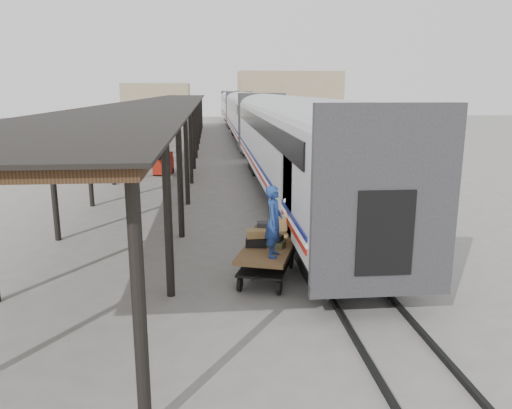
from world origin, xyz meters
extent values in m
plane|color=slate|center=(0.00, 0.00, 0.00)|extent=(160.00, 160.00, 0.00)
cube|color=silver|center=(3.20, 8.00, 2.60)|extent=(3.00, 24.00, 2.90)
cube|color=#28282B|center=(3.20, -3.90, 2.60)|extent=(3.04, 0.22, 3.50)
cube|color=black|center=(1.68, 8.00, 3.50)|extent=(0.04, 22.08, 0.65)
cube|color=black|center=(3.20, 8.00, 0.90)|extent=(2.55, 23.04, 0.50)
cube|color=silver|center=(3.20, 34.00, 2.60)|extent=(3.00, 24.00, 2.90)
cube|color=#28282B|center=(3.20, 22.10, 2.60)|extent=(3.04, 0.22, 3.50)
cube|color=black|center=(1.68, 34.00, 3.50)|extent=(0.04, 22.08, 0.65)
cube|color=black|center=(3.20, 34.00, 0.90)|extent=(2.55, 23.04, 0.50)
cube|color=silver|center=(3.20, 60.00, 2.60)|extent=(3.00, 24.00, 2.90)
cube|color=#28282B|center=(3.20, 48.10, 2.60)|extent=(3.04, 0.22, 3.50)
cube|color=black|center=(1.68, 60.00, 3.50)|extent=(0.04, 22.08, 0.65)
cube|color=black|center=(3.20, 60.00, 0.90)|extent=(2.55, 23.04, 0.50)
cube|color=black|center=(1.95, -0.50, 2.15)|extent=(0.50, 1.70, 2.00)
imported|color=silver|center=(1.95, -0.50, 2.01)|extent=(0.72, 0.89, 1.72)
cube|color=#A17A45|center=(1.55, -0.65, 1.40)|extent=(0.57, 0.25, 0.42)
cube|color=#422B19|center=(-3.40, 24.00, 4.00)|extent=(4.60, 64.00, 0.18)
cube|color=black|center=(-3.40, 24.00, 4.12)|extent=(4.90, 64.30, 0.06)
cylinder|color=black|center=(-5.45, 24.00, 2.00)|extent=(0.20, 0.20, 4.00)
cylinder|color=black|center=(-5.45, 55.00, 2.00)|extent=(0.20, 0.20, 4.00)
cylinder|color=black|center=(-1.35, -7.00, 2.00)|extent=(0.20, 0.20, 4.00)
cylinder|color=black|center=(-1.35, 24.00, 2.00)|extent=(0.20, 0.20, 4.00)
cylinder|color=black|center=(-1.35, 55.00, 2.00)|extent=(0.20, 0.20, 4.00)
cube|color=black|center=(2.48, 34.00, 0.06)|extent=(0.10, 150.00, 0.12)
cube|color=black|center=(3.92, 34.00, 0.06)|extent=(0.10, 150.00, 0.12)
cube|color=tan|center=(14.00, 78.00, 4.00)|extent=(18.00, 10.00, 8.00)
cube|color=tan|center=(-10.00, 82.00, 3.00)|extent=(12.00, 8.00, 6.00)
cube|color=brown|center=(1.11, -1.13, 0.80)|extent=(1.93, 2.67, 0.12)
cube|color=black|center=(1.11, -1.13, 0.45)|extent=(1.80, 2.54, 0.06)
cylinder|color=black|center=(0.35, -1.88, 0.20)|extent=(0.20, 0.41, 0.40)
cylinder|color=black|center=(1.30, -2.18, 0.20)|extent=(0.20, 0.41, 0.40)
cylinder|color=black|center=(0.93, -0.07, 0.20)|extent=(0.20, 0.41, 0.40)
cylinder|color=black|center=(1.88, -0.38, 0.20)|extent=(0.20, 0.41, 0.40)
cube|color=#323234|center=(1.03, -0.53, 0.97)|extent=(0.70, 0.56, 0.21)
cube|color=#A17A45|center=(1.62, -0.52, 0.97)|extent=(0.71, 0.59, 0.22)
cube|color=black|center=(0.84, -0.94, 0.97)|extent=(0.59, 0.45, 0.22)
cube|color=#4B4D2E|center=(1.35, -1.07, 0.94)|extent=(0.54, 0.48, 0.16)
cube|color=#47361C|center=(1.09, -0.61, 1.18)|extent=(0.65, 0.55, 0.20)
cube|color=#A17A45|center=(0.84, -0.92, 1.20)|extent=(0.52, 0.37, 0.21)
cube|color=#323234|center=(1.10, -0.63, 1.36)|extent=(0.45, 0.34, 0.15)
cube|color=black|center=(1.33, -1.03, 1.11)|extent=(0.47, 0.43, 0.14)
cube|color=maroon|center=(-3.10, 15.94, 0.54)|extent=(1.16, 1.61, 0.88)
cube|color=maroon|center=(-3.02, 16.32, 1.12)|extent=(0.93, 0.74, 0.34)
cylinder|color=black|center=(-3.59, 15.49, 0.18)|extent=(0.19, 0.37, 0.35)
cylinder|color=black|center=(-2.82, 15.34, 0.18)|extent=(0.19, 0.37, 0.35)
cylinder|color=black|center=(-3.37, 16.55, 0.18)|extent=(0.19, 0.37, 0.35)
cylinder|color=black|center=(-2.61, 16.39, 0.18)|extent=(0.19, 0.37, 0.35)
imported|color=navy|center=(1.20, -1.78, 1.75)|extent=(0.59, 0.74, 1.79)
imported|color=black|center=(-3.25, 15.71, 0.91)|extent=(1.15, 0.72, 1.82)
camera|label=1|loc=(-0.32, -13.52, 4.92)|focal=35.00mm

